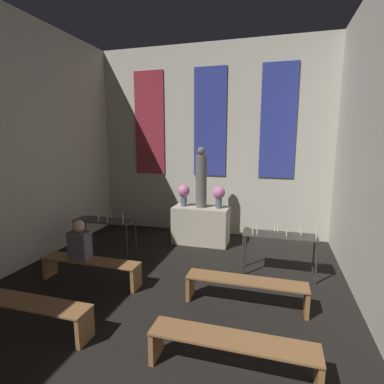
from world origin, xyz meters
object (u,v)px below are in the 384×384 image
flower_vase_right (219,195)px  candle_rack_left (105,224)px  person_seated (79,242)px  candle_rack_right (280,240)px  altar (201,225)px  pew_third_right (232,348)px  pew_third_left (27,309)px  pew_back_right (246,287)px  pew_back_left (91,266)px  statue (201,179)px  flower_vase_left (184,193)px

flower_vase_right → candle_rack_left: size_ratio=0.39×
person_seated → candle_rack_right: bearing=20.0°
altar → candle_rack_right: candle_rack_right is taller
pew_third_right → person_seated: bearing=154.2°
candle_rack_right → pew_third_left: (-3.25, -2.69, -0.39)m
candle_rack_right → pew_back_right: candle_rack_right is taller
pew_third_left → pew_back_left: (0.00, 1.44, 0.00)m
altar → pew_third_right: size_ratio=0.73×
statue → pew_third_right: statue is taller
flower_vase_right → pew_back_right: (0.94, -2.60, -0.94)m
candle_rack_right → pew_third_right: bearing=-100.2°
flower_vase_left → pew_third_left: (-0.94, -4.03, -0.94)m
altar → candle_rack_left: bearing=-144.4°
statue → altar: bearing=0.0°
altar → pew_third_right: 4.27m
flower_vase_right → pew_third_left: size_ratio=0.29×
statue → pew_back_left: size_ratio=0.79×
flower_vase_left → candle_rack_left: (-1.43, -1.34, -0.55)m
person_seated → pew_back_left: bearing=-0.0°
flower_vase_right → candle_rack_left: bearing=-149.9°
pew_third_right → person_seated: size_ratio=2.56×
pew_third_left → pew_third_right: same height
flower_vase_left → pew_back_right: flower_vase_left is taller
pew_third_right → flower_vase_left: bearing=114.4°
candle_rack_left → person_seated: 1.29m
pew_third_right → candle_rack_left: bearing=140.4°
altar → candle_rack_left: size_ratio=1.01×
pew_back_right → candle_rack_left: bearing=158.9°
candle_rack_right → pew_third_right: candle_rack_right is taller
flower_vase_left → candle_rack_left: flower_vase_left is taller
pew_third_right → pew_back_left: 3.12m
pew_third_left → flower_vase_left: bearing=76.9°
pew_back_left → pew_third_left: bearing=-90.0°
statue → candle_rack_right: statue is taller
flower_vase_left → flower_vase_right: size_ratio=1.00×
altar → person_seated: size_ratio=1.88×
statue → flower_vase_right: bearing=0.0°
flower_vase_right → pew_back_left: (-1.82, -2.60, -0.94)m
altar → person_seated: 3.06m
altar → statue: (0.00, 0.00, 1.15)m
candle_rack_right → pew_back_right: (-0.49, -1.26, -0.39)m
candle_rack_right → pew_back_right: size_ratio=0.73×
candle_rack_left → pew_back_left: candle_rack_left is taller
candle_rack_right → flower_vase_right: bearing=136.8°
candle_rack_left → pew_third_left: (0.48, -2.69, -0.39)m
altar → candle_rack_left: 2.31m
flower_vase_right → person_seated: (-2.03, -2.60, -0.50)m
candle_rack_right → pew_back_left: size_ratio=0.73×
pew_third_left → pew_back_left: size_ratio=1.00×
pew_third_right → pew_back_right: bearing=90.0°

